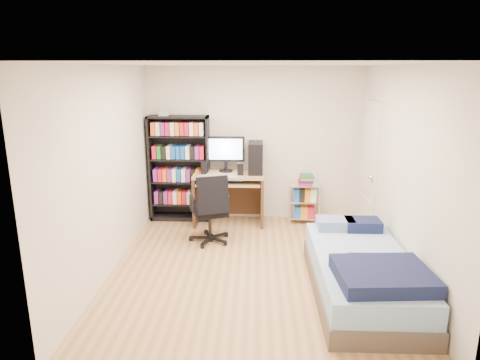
{
  "coord_description": "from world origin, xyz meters",
  "views": [
    {
      "loc": [
        0.03,
        -4.93,
        2.45
      ],
      "look_at": [
        -0.18,
        0.4,
        1.06
      ],
      "focal_mm": 32.0,
      "sensor_mm": 36.0,
      "label": 1
    }
  ],
  "objects_px": {
    "computer_desk": "(236,177)",
    "bed": "(362,273)",
    "office_chair": "(211,221)",
    "media_shelf": "(180,167)"
  },
  "relations": [
    {
      "from": "computer_desk",
      "to": "office_chair",
      "type": "bearing_deg",
      "value": -110.25
    },
    {
      "from": "computer_desk",
      "to": "bed",
      "type": "height_order",
      "value": "computer_desk"
    },
    {
      "from": "computer_desk",
      "to": "office_chair",
      "type": "height_order",
      "value": "computer_desk"
    },
    {
      "from": "media_shelf",
      "to": "computer_desk",
      "type": "height_order",
      "value": "media_shelf"
    },
    {
      "from": "media_shelf",
      "to": "computer_desk",
      "type": "distance_m",
      "value": 0.94
    },
    {
      "from": "media_shelf",
      "to": "bed",
      "type": "relative_size",
      "value": 0.86
    },
    {
      "from": "office_chair",
      "to": "bed",
      "type": "bearing_deg",
      "value": -57.53
    },
    {
      "from": "computer_desk",
      "to": "bed",
      "type": "relative_size",
      "value": 0.67
    },
    {
      "from": "media_shelf",
      "to": "bed",
      "type": "bearing_deg",
      "value": -44.85
    },
    {
      "from": "office_chair",
      "to": "bed",
      "type": "xyz_separation_m",
      "value": [
        1.83,
        -1.44,
        -0.06
      ]
    }
  ]
}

